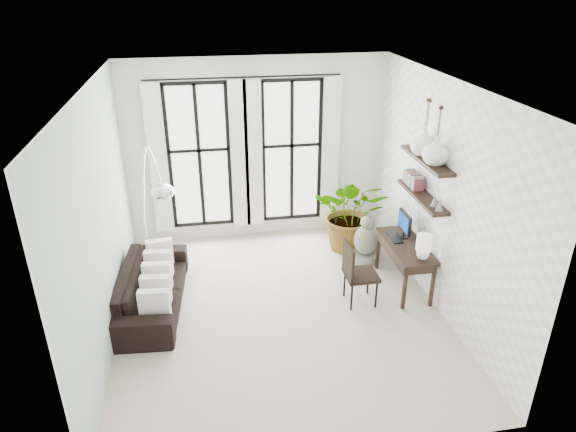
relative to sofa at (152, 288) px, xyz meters
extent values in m
plane|color=#C3B29B|center=(1.80, -0.45, -0.31)|extent=(5.00, 5.00, 0.00)
plane|color=white|center=(1.80, -0.45, 2.89)|extent=(5.00, 5.00, 0.00)
plane|color=#A8BBAF|center=(-0.45, -0.45, 1.29)|extent=(0.00, 5.00, 5.00)
plane|color=white|center=(4.05, -0.45, 1.29)|extent=(0.00, 5.00, 5.00)
plane|color=white|center=(1.80, 2.05, 1.29)|extent=(4.50, 0.00, 4.50)
cube|color=white|center=(0.80, 2.02, 1.24)|extent=(1.00, 0.02, 2.50)
cube|color=white|center=(0.12, 1.92, 1.24)|extent=(0.30, 0.04, 2.60)
cube|color=white|center=(1.48, 1.92, 1.24)|extent=(0.30, 0.04, 2.60)
cube|color=white|center=(2.40, 2.02, 1.24)|extent=(1.00, 0.02, 2.50)
cube|color=white|center=(1.72, 1.92, 1.24)|extent=(0.30, 0.04, 2.60)
cube|color=white|center=(3.08, 1.92, 1.24)|extent=(0.30, 0.04, 2.60)
cylinder|color=black|center=(1.60, 1.93, 2.57)|extent=(3.20, 0.03, 0.03)
cube|color=black|center=(3.91, -0.13, 1.19)|extent=(0.25, 1.30, 0.05)
cube|color=black|center=(3.91, -0.13, 1.74)|extent=(0.25, 1.30, 0.05)
cube|color=#DC5B37|center=(3.91, 0.42, 1.31)|extent=(0.16, 0.03, 0.18)
cube|color=#3168AB|center=(3.91, 0.38, 1.31)|extent=(0.16, 0.03, 0.18)
cube|color=orange|center=(3.91, 0.33, 1.31)|extent=(0.16, 0.03, 0.18)
cube|color=#339B5F|center=(3.91, 0.29, 1.31)|extent=(0.16, 0.03, 0.18)
cube|color=#8A52C0|center=(3.91, 0.24, 1.31)|extent=(0.16, 0.03, 0.18)
cube|color=#FFA938|center=(3.91, 0.20, 1.31)|extent=(0.16, 0.03, 0.18)
cube|color=#4F4F4F|center=(3.91, 0.15, 1.31)|extent=(0.16, 0.03, 0.18)
cube|color=teal|center=(3.91, 0.11, 1.31)|extent=(0.16, 0.03, 0.18)
cube|color=tan|center=(3.91, 0.06, 1.31)|extent=(0.16, 0.03, 0.18)
cube|color=brown|center=(3.91, 0.02, 1.31)|extent=(0.16, 0.04, 0.18)
cone|color=gray|center=(3.91, -0.53, 1.31)|extent=(0.10, 0.10, 0.18)
cone|color=gray|center=(3.91, -0.68, 1.31)|extent=(0.10, 0.10, 0.18)
imported|color=black|center=(0.00, 0.00, 0.00)|extent=(1.00, 2.18, 0.62)
cube|color=silver|center=(0.10, -0.70, 0.19)|extent=(0.40, 0.12, 0.40)
cube|color=silver|center=(0.10, -0.35, 0.19)|extent=(0.40, 0.12, 0.40)
cube|color=silver|center=(0.10, 0.00, 0.19)|extent=(0.40, 0.12, 0.40)
cube|color=silver|center=(0.10, 0.35, 0.19)|extent=(0.40, 0.12, 0.40)
cube|color=silver|center=(0.10, 0.70, 0.19)|extent=(0.40, 0.12, 0.40)
imported|color=#2D7228|center=(3.30, 1.21, 0.37)|extent=(1.52, 1.43, 1.35)
cube|color=black|center=(3.75, -0.13, 0.41)|extent=(0.52, 1.24, 0.04)
cube|color=black|center=(3.73, -0.13, 0.32)|extent=(0.48, 1.18, 0.11)
cube|color=black|center=(3.54, -0.70, 0.04)|extent=(0.05, 0.05, 0.69)
cube|color=black|center=(3.96, -0.70, 0.04)|extent=(0.05, 0.05, 0.69)
cube|color=black|center=(3.54, 0.44, 0.04)|extent=(0.05, 0.05, 0.69)
cube|color=black|center=(3.96, 0.44, 0.04)|extent=(0.05, 0.05, 0.69)
cube|color=black|center=(3.80, 0.11, 0.68)|extent=(0.04, 0.42, 0.30)
cube|color=navy|center=(3.77, 0.11, 0.68)|extent=(0.00, 0.36, 0.24)
cube|color=black|center=(3.65, 0.11, 0.44)|extent=(0.15, 0.40, 0.02)
sphere|color=silver|center=(3.80, -0.60, 0.52)|extent=(0.18, 0.18, 0.18)
cylinder|color=white|center=(3.80, -0.60, 0.71)|extent=(0.22, 0.22, 0.22)
cube|color=black|center=(2.98, -0.41, 0.15)|extent=(0.46, 0.46, 0.05)
cube|color=black|center=(2.78, -0.41, 0.40)|extent=(0.05, 0.46, 0.51)
cylinder|color=black|center=(2.80, -0.60, -0.10)|extent=(0.03, 0.03, 0.43)
cylinder|color=black|center=(3.17, -0.60, -0.10)|extent=(0.03, 0.03, 0.43)
cylinder|color=black|center=(2.80, -0.23, -0.10)|extent=(0.03, 0.03, 0.43)
cylinder|color=black|center=(3.17, -0.23, -0.10)|extent=(0.03, 0.03, 0.43)
cylinder|color=silver|center=(-0.10, 0.93, -0.26)|extent=(0.34, 0.34, 0.09)
cylinder|color=silver|center=(-0.10, 0.93, 0.21)|extent=(0.03, 0.03, 0.95)
ellipsoid|color=silver|center=(0.30, 0.05, 1.45)|extent=(0.30, 0.30, 0.20)
cylinder|color=gray|center=(3.43, 0.72, -0.24)|extent=(0.46, 0.46, 0.14)
ellipsoid|color=gray|center=(3.43, 0.72, 0.08)|extent=(0.42, 0.42, 0.51)
sphere|color=gray|center=(3.43, 0.72, 0.41)|extent=(0.23, 0.23, 0.23)
imported|color=white|center=(3.91, -0.38, 1.96)|extent=(0.37, 0.37, 0.38)
imported|color=white|center=(3.91, 0.02, 1.96)|extent=(0.37, 0.37, 0.38)
camera|label=1|loc=(0.87, -6.45, 4.07)|focal=32.00mm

